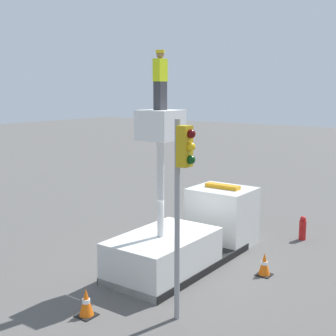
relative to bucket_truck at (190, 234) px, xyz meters
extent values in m
plane|color=#565451|center=(-0.60, 0.00, -0.97)|extent=(120.00, 120.00, 0.00)
cube|color=black|center=(-0.60, 0.00, -0.85)|extent=(5.59, 2.30, 0.24)
cube|color=silver|center=(-1.57, 0.00, -0.31)|extent=(3.65, 2.24, 1.33)
cube|color=silver|center=(2.19, 0.00, 0.12)|extent=(1.94, 2.24, 2.18)
cube|color=black|center=(3.17, 0.00, 0.56)|extent=(0.03, 1.90, 0.87)
cube|color=orange|center=(2.19, 0.00, 1.28)|extent=(0.36, 1.34, 0.14)
cylinder|color=silver|center=(-1.71, 0.00, 1.92)|extent=(0.22, 0.22, 3.13)
cube|color=silver|center=(-1.71, 0.00, 3.83)|extent=(1.13, 1.13, 0.90)
cube|color=#38383D|center=(-1.71, 0.00, 4.70)|extent=(0.34, 0.26, 0.84)
cube|color=#D1E519|center=(-1.71, 0.00, 5.45)|extent=(0.40, 0.26, 0.66)
sphere|color=#9E704C|center=(-1.71, 0.00, 5.90)|extent=(0.23, 0.23, 0.23)
cylinder|color=yellow|center=(-1.71, 0.00, 5.99)|extent=(0.26, 0.26, 0.09)
cylinder|color=gray|center=(-3.67, -1.98, 1.61)|extent=(0.14, 0.14, 5.17)
cube|color=#B79314|center=(-3.67, -2.19, 3.55)|extent=(0.34, 0.28, 1.00)
sphere|color=#490707|center=(-3.67, -2.38, 3.86)|extent=(0.22, 0.22, 0.22)
sphere|color=gold|center=(-3.67, -2.38, 3.55)|extent=(0.22, 0.22, 0.22)
sphere|color=#083710|center=(-3.67, -2.38, 3.24)|extent=(0.22, 0.22, 0.22)
cylinder|color=red|center=(4.50, -2.34, -0.59)|extent=(0.27, 0.27, 0.77)
sphere|color=red|center=(4.50, -2.34, -0.13)|extent=(0.23, 0.23, 0.23)
cylinder|color=red|center=(4.30, -2.34, -0.51)|extent=(0.12, 0.11, 0.11)
cylinder|color=red|center=(4.69, -2.34, -0.51)|extent=(0.12, 0.11, 0.11)
cube|color=black|center=(-4.96, 0.01, -0.96)|extent=(0.48, 0.48, 0.03)
cone|color=orange|center=(-4.96, 0.01, -0.59)|extent=(0.40, 0.40, 0.76)
cylinder|color=white|center=(-4.96, 0.01, -0.55)|extent=(0.21, 0.21, 0.11)
cube|color=black|center=(0.30, -2.62, -0.96)|extent=(0.46, 0.46, 0.03)
cone|color=orange|center=(0.30, -2.62, -0.60)|extent=(0.39, 0.39, 0.75)
cylinder|color=white|center=(0.30, -2.62, -0.56)|extent=(0.20, 0.20, 0.10)
camera|label=1|loc=(-12.97, -8.43, 4.92)|focal=50.00mm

